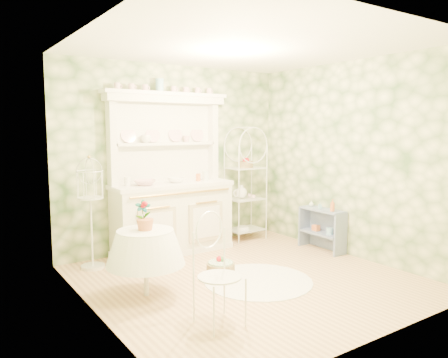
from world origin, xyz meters
TOP-DOWN VIEW (x-y plane):
  - floor at (0.00, 0.00)m, footprint 3.60×3.60m
  - ceiling at (0.00, 0.00)m, footprint 3.60×3.60m
  - wall_left at (-1.80, 0.00)m, footprint 3.60×3.60m
  - wall_right at (1.80, 0.00)m, footprint 3.60×3.60m
  - wall_back at (0.00, 1.80)m, footprint 3.60×3.60m
  - wall_front at (0.00, -1.80)m, footprint 3.60×3.60m
  - kitchen_dresser at (-0.20, 1.52)m, footprint 1.87×0.61m
  - bakers_rack at (1.14, 1.56)m, footprint 0.54×0.39m
  - side_shelf at (1.66, 0.39)m, footprint 0.31×0.72m
  - round_table at (-1.20, 0.21)m, footprint 0.74×0.74m
  - cafe_chair at (-0.95, -0.82)m, footprint 0.50×0.50m
  - birdcage_stand at (-1.39, 1.44)m, footprint 0.37×0.37m
  - floor_basket at (-0.25, 0.21)m, footprint 0.41×0.41m
  - lace_rug at (0.06, -0.13)m, footprint 1.55×1.55m
  - bowl_floral at (-0.63, 1.49)m, footprint 0.39×0.39m
  - bowl_white at (-0.14, 1.51)m, footprint 0.30×0.30m
  - cup_left at (-0.51, 1.68)m, footprint 0.14×0.14m
  - cup_right at (0.13, 1.68)m, footprint 0.12×0.12m
  - potted_geranium at (-1.21, 0.24)m, footprint 0.20×0.17m
  - bottle_amber at (1.62, 0.17)m, footprint 0.07×0.07m
  - bottle_blue at (1.62, 0.40)m, footprint 0.06×0.06m
  - bottle_glass at (1.66, 0.62)m, footprint 0.09×0.09m

SIDE VIEW (x-z plane):
  - floor at x=0.00m, z-range 0.00..0.00m
  - lace_rug at x=0.06m, z-range 0.00..0.01m
  - floor_basket at x=-0.25m, z-range 0.00..0.21m
  - side_shelf at x=1.66m, z-range 0.00..0.60m
  - round_table at x=-1.20m, z-range 0.00..0.76m
  - cafe_chair at x=-0.95m, z-range 0.00..0.90m
  - bottle_glass at x=1.66m, z-range 0.60..0.69m
  - bottle_blue at x=1.62m, z-range 0.60..0.70m
  - bottle_amber at x=1.62m, z-range 0.60..0.77m
  - birdcage_stand at x=-1.39m, z-range 0.00..1.52m
  - potted_geranium at x=-1.21m, z-range 0.69..1.01m
  - bakers_rack at x=1.14m, z-range 0.00..1.73m
  - bowl_floral at x=-0.63m, z-range 0.98..1.05m
  - bowl_white at x=-0.14m, z-range 0.98..1.05m
  - kitchen_dresser at x=-0.20m, z-range 0.00..2.29m
  - wall_left at x=-1.80m, z-range 1.35..1.35m
  - wall_right at x=1.80m, z-range 1.35..1.35m
  - wall_back at x=0.00m, z-range 1.35..1.35m
  - wall_front at x=0.00m, z-range 1.35..1.35m
  - cup_left at x=-0.51m, z-range 1.56..1.66m
  - cup_right at x=0.13m, z-range 1.56..1.66m
  - ceiling at x=0.00m, z-range 2.70..2.70m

